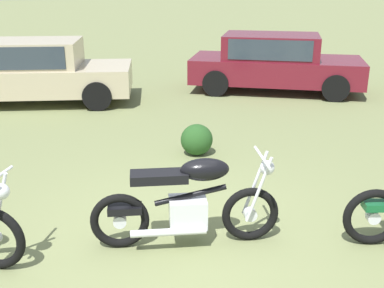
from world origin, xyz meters
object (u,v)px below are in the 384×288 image
Objects in this scene: car_beige at (31,68)px; shrub_low at (197,140)px; motorcycle_black at (188,203)px; car_burgundy at (274,60)px.

car_beige is 8.43× the size of shrub_low.
car_burgundy is (2.84, 7.13, 0.31)m from motorcycle_black.
car_burgundy is (5.85, 0.59, -0.00)m from car_beige.
motorcycle_black is 3.90× the size of shrub_low.
motorcycle_black is at bearing -94.95° from car_burgundy.
car_burgundy reaches higher than shrub_low.
car_beige is 0.97× the size of car_burgundy.
car_beige reaches higher than shrub_low.
car_beige is 5.88m from car_burgundy.
car_burgundy is at bearing 6.94° from car_beige.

